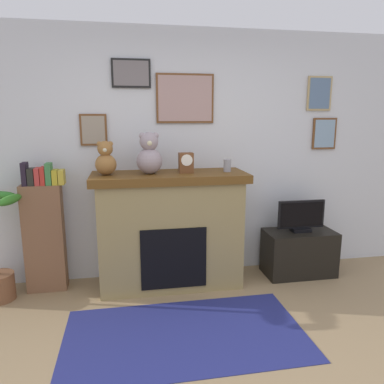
{
  "coord_description": "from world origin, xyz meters",
  "views": [
    {
      "loc": [
        -0.63,
        -1.92,
        1.72
      ],
      "look_at": [
        0.01,
        1.66,
        0.97
      ],
      "focal_mm": 34.44,
      "sensor_mm": 36.0,
      "label": 1
    }
  ],
  "objects": [
    {
      "name": "fireplace",
      "position": [
        -0.21,
        1.66,
        0.59
      ],
      "size": [
        1.53,
        0.61,
        1.17
      ],
      "color": "#927F4F",
      "rests_on": "ground_plane"
    },
    {
      "name": "teddy_bear_tan",
      "position": [
        -0.41,
        1.64,
        1.35
      ],
      "size": [
        0.25,
        0.25,
        0.4
      ],
      "color": "gray",
      "rests_on": "fireplace"
    },
    {
      "name": "teddy_bear_grey",
      "position": [
        -0.82,
        1.64,
        1.31
      ],
      "size": [
        0.2,
        0.2,
        0.32
      ],
      "color": "olive",
      "rests_on": "fireplace"
    },
    {
      "name": "back_wall",
      "position": [
        0.0,
        2.0,
        1.31
      ],
      "size": [
        5.2,
        0.15,
        2.6
      ],
      "color": "silver",
      "rests_on": "ground_plane"
    },
    {
      "name": "bookshelf",
      "position": [
        -1.45,
        1.74,
        0.61
      ],
      "size": [
        0.42,
        0.16,
        1.29
      ],
      "color": "brown",
      "rests_on": "ground_plane"
    },
    {
      "name": "mantel_clock",
      "position": [
        -0.05,
        1.64,
        1.27
      ],
      "size": [
        0.14,
        0.1,
        0.2
      ],
      "color": "brown",
      "rests_on": "fireplace"
    },
    {
      "name": "tv_stand",
      "position": [
        1.21,
        1.64,
        0.25
      ],
      "size": [
        0.75,
        0.4,
        0.49
      ],
      "primitive_type": "cube",
      "color": "black",
      "rests_on": "ground_plane"
    },
    {
      "name": "area_rug",
      "position": [
        -0.21,
        0.71,
        0.0
      ],
      "size": [
        1.92,
        1.06,
        0.01
      ],
      "primitive_type": "cube",
      "color": "navy",
      "rests_on": "ground_plane"
    },
    {
      "name": "television",
      "position": [
        1.21,
        1.64,
        0.65
      ],
      "size": [
        0.52,
        0.14,
        0.34
      ],
      "color": "black",
      "rests_on": "tv_stand"
    },
    {
      "name": "candle_jar",
      "position": [
        0.37,
        1.64,
        1.23
      ],
      "size": [
        0.08,
        0.08,
        0.13
      ],
      "primitive_type": "cylinder",
      "color": "gray",
      "rests_on": "fireplace"
    }
  ]
}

